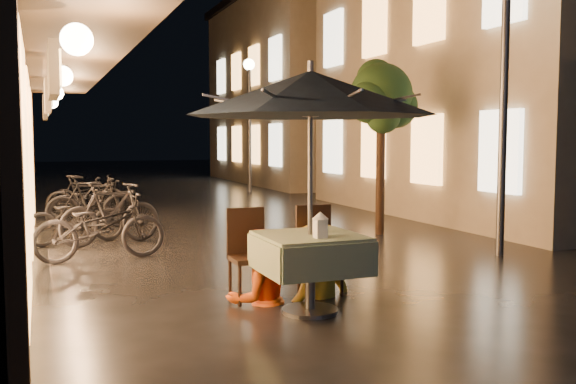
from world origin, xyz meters
name	(u,v)px	position (x,y,z in m)	size (l,w,h in m)	color
ground	(391,308)	(0.00, 0.00, 0.00)	(90.00, 90.00, 0.00)	black
east_building_near	(531,66)	(7.49, 6.50, 3.41)	(7.30, 9.30, 6.80)	tan
east_building_far	(326,90)	(7.49, 18.00, 3.66)	(7.30, 10.30, 7.30)	tan
street_tree	(382,99)	(2.41, 4.51, 2.42)	(1.43, 1.20, 3.15)	black
streetlamp_near	(505,55)	(3.00, 2.00, 2.92)	(0.36, 0.36, 4.23)	#59595E
streetlamp_far	(249,101)	(3.00, 14.00, 2.92)	(0.36, 0.36, 4.23)	#59595E
cafe_table	(310,254)	(-0.83, 0.16, 0.59)	(0.99, 0.99, 0.78)	#59595E
patio_umbrella	(311,94)	(-0.83, 0.16, 2.15)	(2.43, 2.43, 2.46)	#59595E
cafe_chair_left	(248,249)	(-1.23, 0.89, 0.54)	(0.42, 0.42, 0.97)	black
cafe_chair_right	(317,245)	(-0.43, 0.89, 0.54)	(0.42, 0.42, 0.97)	black
table_lantern	(320,223)	(-0.83, -0.08, 0.92)	(0.16, 0.16, 0.25)	white
person_orange	(259,231)	(-1.16, 0.74, 0.75)	(0.73, 0.57, 1.50)	#F65915
person_yellow	(318,225)	(-0.48, 0.75, 0.78)	(1.01, 0.58, 1.56)	gold
bicycle_0	(100,227)	(-2.52, 3.71, 0.48)	(0.64, 1.82, 0.96)	black
bicycle_1	(111,213)	(-2.24, 5.04, 0.52)	(0.49, 1.72, 1.04)	black
bicycle_2	(75,217)	(-2.76, 5.35, 0.43)	(0.58, 1.65, 0.87)	black
bicycle_3	(92,202)	(-2.37, 7.10, 0.51)	(0.48, 1.69, 1.02)	black
bicycle_4	(92,203)	(-2.34, 7.59, 0.45)	(0.59, 1.70, 0.90)	black
bicycle_5	(83,196)	(-2.43, 8.96, 0.46)	(0.44, 1.54, 0.93)	black
bicycle_6	(89,194)	(-2.23, 9.96, 0.43)	(0.57, 1.65, 0.86)	black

